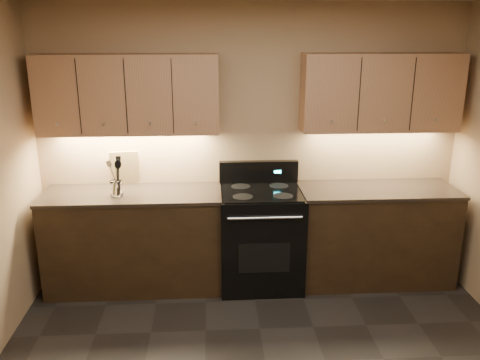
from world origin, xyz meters
name	(u,v)px	position (x,y,z in m)	size (l,w,h in m)	color
wall_back	(250,144)	(0.00, 2.00, 1.30)	(4.00, 0.04, 2.60)	#9A775A
counter_left	(135,240)	(-1.10, 1.70, 0.47)	(1.62, 0.62, 0.93)	black
counter_right	(374,234)	(1.18, 1.70, 0.47)	(1.46, 0.62, 0.93)	black
stove	(261,236)	(0.08, 1.68, 0.48)	(0.76, 0.68, 1.14)	black
upper_cab_left	(128,94)	(-1.10, 1.85, 1.80)	(1.60, 0.30, 0.70)	#A47352
upper_cab_right	(381,92)	(1.18, 1.85, 1.80)	(1.44, 0.30, 0.70)	#A47352
outlet_plate	(114,164)	(-1.30, 1.99, 1.12)	(0.09, 0.01, 0.12)	#B2B5BA
utensil_crock	(116,189)	(-1.22, 1.62, 0.99)	(0.14, 0.14, 0.14)	white
cutting_board	(125,168)	(-1.19, 1.96, 1.10)	(0.27, 0.02, 0.34)	tan
wooden_spoon	(113,178)	(-1.24, 1.62, 1.10)	(0.06, 0.06, 0.30)	tan
black_spoon	(116,177)	(-1.22, 1.64, 1.10)	(0.06, 0.06, 0.31)	black
black_turner	(117,176)	(-1.20, 1.61, 1.12)	(0.08, 0.08, 0.35)	black
steel_spatula	(119,176)	(-1.19, 1.62, 1.11)	(0.08, 0.08, 0.33)	silver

